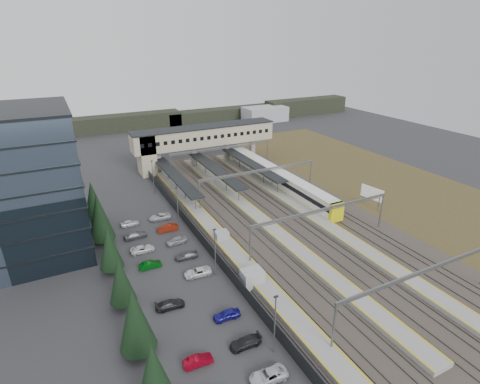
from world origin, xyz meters
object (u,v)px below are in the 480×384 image
relay_cabin_far (222,237)px  relay_cabin_near (252,278)px  train (278,178)px  billboard (372,194)px  footbridge (195,139)px

relay_cabin_far → relay_cabin_near: bearing=-94.8°
relay_cabin_far → train: bearing=37.7°
billboard → train: bearing=122.2°
relay_cabin_near → train: size_ratio=0.07×
footbridge → billboard: (24.02, -42.05, -4.96)m
relay_cabin_far → billboard: size_ratio=0.46×
footbridge → billboard: 48.69m
footbridge → billboard: bearing=-60.3°
relay_cabin_near → relay_cabin_far: size_ratio=1.30×
train → billboard: 22.02m
relay_cabin_near → train: 39.60m
relay_cabin_near → footbridge: footbridge is taller
relay_cabin_near → relay_cabin_far: relay_cabin_near is taller
footbridge → train: 27.07m
train → billboard: size_ratio=8.14×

